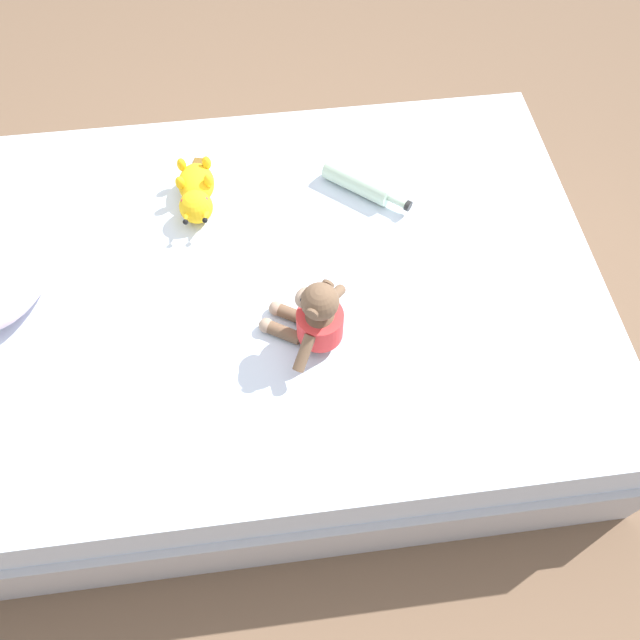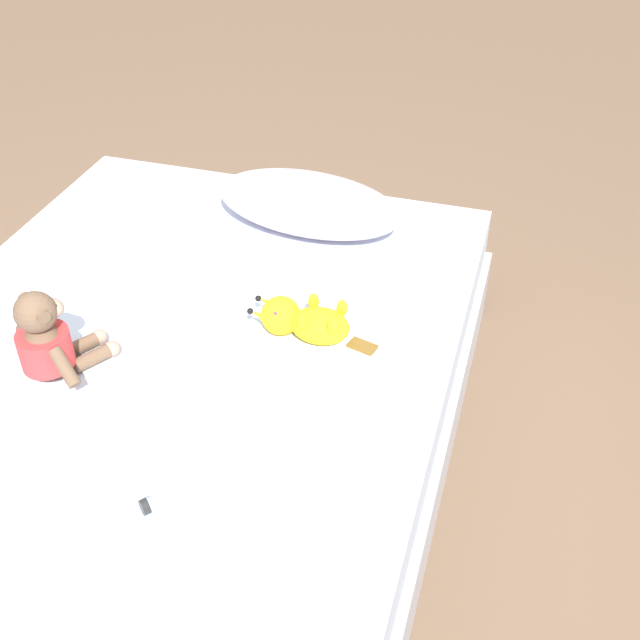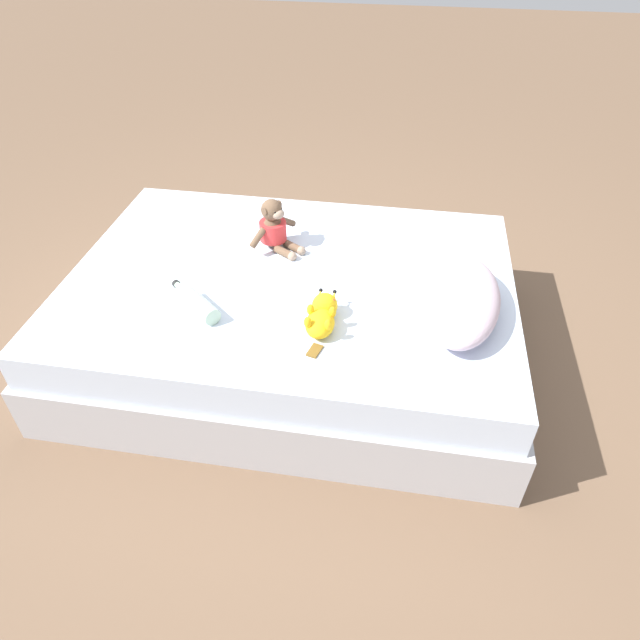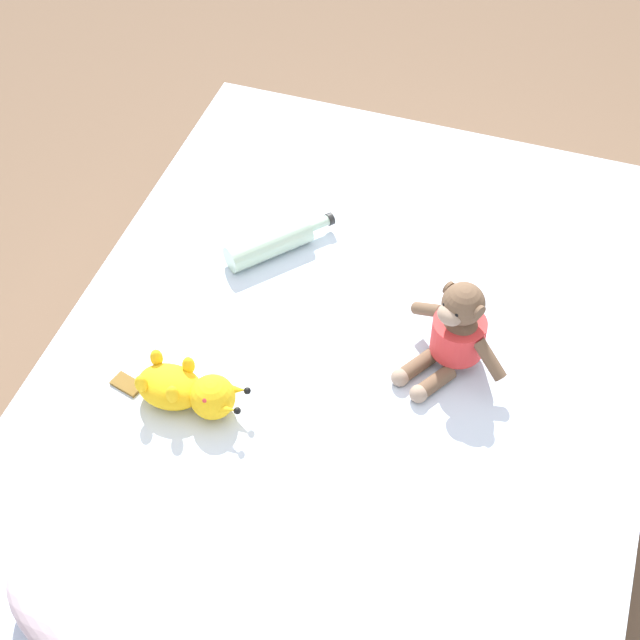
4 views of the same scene
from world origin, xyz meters
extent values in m
plane|color=brown|center=(0.00, 0.00, 0.00)|extent=(16.00, 16.00, 0.00)
cube|color=#B2B2B7|center=(0.00, 0.00, 0.13)|extent=(1.40, 1.96, 0.26)
cube|color=silver|center=(0.00, 0.00, 0.35)|extent=(1.36, 1.90, 0.17)
ellipsoid|color=silver|center=(0.15, 0.71, 0.51)|extent=(0.61, 0.36, 0.15)
ellipsoid|color=brown|center=(-0.22, -0.12, 0.51)|extent=(0.15, 0.14, 0.15)
cylinder|color=red|center=(-0.22, -0.12, 0.51)|extent=(0.17, 0.17, 0.09)
sphere|color=brown|center=(-0.22, -0.12, 0.62)|extent=(0.10, 0.10, 0.10)
ellipsoid|color=gray|center=(-0.20, -0.09, 0.61)|extent=(0.08, 0.07, 0.04)
sphere|color=black|center=(-0.22, -0.08, 0.63)|extent=(0.01, 0.01, 0.01)
sphere|color=black|center=(-0.19, -0.10, 0.63)|extent=(0.01, 0.01, 0.01)
cylinder|color=brown|center=(-0.26, -0.10, 0.63)|extent=(0.02, 0.03, 0.03)
cylinder|color=brown|center=(-0.19, -0.15, 0.63)|extent=(0.02, 0.03, 0.03)
cylinder|color=brown|center=(-0.31, -0.07, 0.52)|extent=(0.10, 0.08, 0.08)
cylinder|color=brown|center=(-0.14, -0.17, 0.52)|extent=(0.10, 0.08, 0.08)
cylinder|color=brown|center=(-0.20, -0.03, 0.45)|extent=(0.08, 0.10, 0.04)
cylinder|color=brown|center=(-0.15, -0.06, 0.45)|extent=(0.08, 0.10, 0.04)
sphere|color=gray|center=(-0.17, 0.02, 0.45)|extent=(0.04, 0.04, 0.04)
sphere|color=gray|center=(-0.12, -0.02, 0.45)|extent=(0.04, 0.04, 0.04)
ellipsoid|color=yellow|center=(0.34, 0.19, 0.47)|extent=(0.15, 0.11, 0.08)
sphere|color=yellow|center=(0.24, 0.19, 0.48)|extent=(0.10, 0.10, 0.10)
cone|color=yellow|center=(0.20, 0.16, 0.49)|extent=(0.06, 0.03, 0.05)
sphere|color=black|center=(0.17, 0.16, 0.50)|extent=(0.02, 0.02, 0.02)
cone|color=yellow|center=(0.20, 0.22, 0.49)|extent=(0.06, 0.03, 0.05)
sphere|color=black|center=(0.17, 0.22, 0.50)|extent=(0.02, 0.02, 0.02)
sphere|color=red|center=(0.24, 0.16, 0.51)|extent=(0.02, 0.02, 0.02)
sphere|color=red|center=(0.24, 0.22, 0.51)|extent=(0.02, 0.02, 0.02)
ellipsoid|color=yellow|center=(0.31, 0.15, 0.51)|extent=(0.03, 0.03, 0.05)
ellipsoid|color=yellow|center=(0.32, 0.23, 0.51)|extent=(0.03, 0.03, 0.05)
ellipsoid|color=yellow|center=(0.39, 0.15, 0.51)|extent=(0.03, 0.03, 0.05)
ellipsoid|color=yellow|center=(0.39, 0.22, 0.51)|extent=(0.03, 0.03, 0.05)
cube|color=brown|center=(0.45, 0.18, 0.43)|extent=(0.08, 0.06, 0.01)
cylinder|color=#B2D1B7|center=(0.30, -0.31, 0.47)|extent=(0.20, 0.21, 0.07)
cylinder|color=#B2D1B7|center=(0.21, -0.41, 0.47)|extent=(0.06, 0.06, 0.03)
cylinder|color=black|center=(0.18, -0.44, 0.47)|extent=(0.03, 0.03, 0.03)
camera|label=1|loc=(-1.05, -0.02, 1.90)|focal=35.29mm
camera|label=2|loc=(0.79, -1.29, 1.68)|focal=44.41mm
camera|label=3|loc=(1.94, 0.45, 1.84)|focal=31.65mm
camera|label=4|loc=(-0.39, 1.35, 2.21)|focal=56.03mm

